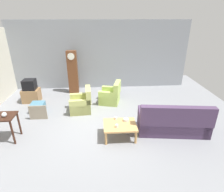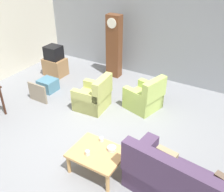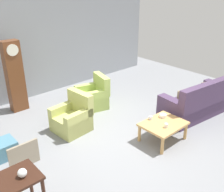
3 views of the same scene
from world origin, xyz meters
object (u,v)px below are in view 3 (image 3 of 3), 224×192
Objects in this scene: bowl_white_stacked at (163,116)px; glass_dome_cloche at (22,173)px; storage_box_blue at (4,149)px; cup_blue_rimmed at (151,118)px; couch_floral at (198,103)px; coffee_table_wood at (163,125)px; armchair_olive_near at (73,119)px; cup_white_porcelain at (166,125)px; armchair_olive_far at (93,97)px; framed_picture_leaning at (24,155)px; grandfather_clock at (15,77)px.

glass_dome_cloche is at bearing -177.87° from bowl_white_stacked.
glass_dome_cloche reaches higher than bowl_white_stacked.
storage_box_blue is 2.94× the size of bowl_white_stacked.
cup_blue_rimmed is (2.83, -1.51, 0.31)m from storage_box_blue.
couch_floral reaches higher than coffee_table_wood.
armchair_olive_near reaches higher than coffee_table_wood.
coffee_table_wood is at bearing 55.00° from cup_white_porcelain.
armchair_olive_far is 2.86m from storage_box_blue.
coffee_table_wood is 0.29m from bowl_white_stacked.
cup_blue_rimmed is at bearing -50.69° from armchair_olive_near.
bowl_white_stacked is (3.13, -1.63, 0.30)m from storage_box_blue.
glass_dome_cloche reaches higher than armchair_olive_far.
cup_white_porcelain is (2.63, -1.37, 0.23)m from framed_picture_leaning.
bowl_white_stacked is (3.42, 0.13, -0.38)m from glass_dome_cloche.
armchair_olive_far is 2.00× the size of storage_box_blue.
armchair_olive_near is 1.92× the size of storage_box_blue.
storage_box_blue is 3.56× the size of glass_dome_cloche.
grandfather_clock is 12.00× the size of bowl_white_stacked.
storage_box_blue is 3.22m from cup_blue_rimmed.
cup_blue_rimmed is (1.69, -3.35, -0.50)m from grandfather_clock.
cup_white_porcelain is at bearing -133.39° from bowl_white_stacked.
grandfather_clock is (-3.43, 3.52, 0.63)m from couch_floral.
couch_floral is 2.38× the size of armchair_olive_near.
glass_dome_cloche reaches higher than cup_white_porcelain.
armchair_olive_far is 1.00× the size of coffee_table_wood.
armchair_olive_near is at bearing 126.18° from coffee_table_wood.
armchair_olive_near reaches higher than framed_picture_leaning.
glass_dome_cloche reaches higher than framed_picture_leaning.
armchair_olive_far reaches higher than framed_picture_leaning.
couch_floral is 2.29× the size of armchair_olive_far.
armchair_olive_far is at bearing 128.30° from couch_floral.
cup_blue_rimmed is at bearing -63.32° from grandfather_clock.
bowl_white_stacked reaches higher than coffee_table_wood.
cup_blue_rimmed is at bearing -28.15° from storage_box_blue.
grandfather_clock is at bearing 134.27° from couch_floral.
armchair_olive_far is 7.11× the size of glass_dome_cloche.
framed_picture_leaning is at bearing 155.92° from coffee_table_wood.
armchair_olive_near reaches higher than bowl_white_stacked.
glass_dome_cloche is 0.83× the size of bowl_white_stacked.
armchair_olive_far is 0.49× the size of grandfather_clock.
framed_picture_leaning reaches higher than bowl_white_stacked.
glass_dome_cloche is (-3.09, -2.33, 0.55)m from armchair_olive_far.
cup_white_porcelain reaches higher than bowl_white_stacked.
armchair_olive_far is 10.36× the size of cup_white_porcelain.
grandfather_clock is 14.50× the size of glass_dome_cloche.
armchair_olive_far is at bearing 90.46° from cup_white_porcelain.
cup_blue_rimmed is (0.03, -2.09, 0.18)m from armchair_olive_far.
grandfather_clock is at bearing 68.44° from framed_picture_leaning.
couch_floral reaches higher than armchair_olive_far.
grandfather_clock reaches higher than storage_box_blue.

